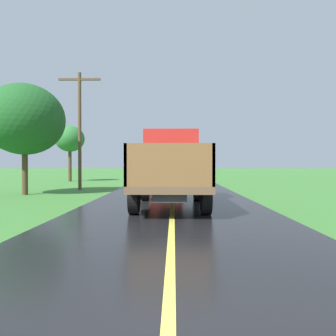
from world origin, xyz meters
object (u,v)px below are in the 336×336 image
banana_truck_near (171,166)px  utility_pole_roadside (80,125)px  roadside_tree_near_left (70,139)px  roadside_tree_mid_right (25,120)px  banana_truck_far (165,165)px

banana_truck_near → utility_pole_roadside: utility_pole_roadside is taller
roadside_tree_near_left → roadside_tree_mid_right: (1.63, -11.55, 0.06)m
roadside_tree_near_left → roadside_tree_mid_right: bearing=-82.0°
banana_truck_far → roadside_tree_mid_right: bearing=-137.4°
banana_truck_far → roadside_tree_near_left: size_ratio=1.20×
banana_truck_near → roadside_tree_near_left: roadside_tree_near_left is taller
banana_truck_far → utility_pole_roadside: bearing=-146.4°
banana_truck_near → utility_pole_roadside: bearing=128.9°
banana_truck_far → roadside_tree_mid_right: size_ratio=1.05×
banana_truck_near → banana_truck_far: same height
utility_pole_roadside → roadside_tree_near_left: bearing=112.1°
banana_truck_near → roadside_tree_near_left: (-8.98, 15.40, 2.23)m
banana_truck_far → utility_pole_roadside: 6.42m
roadside_tree_near_left → utility_pole_roadside: bearing=-67.9°
utility_pole_roadside → roadside_tree_mid_right: size_ratio=1.26×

